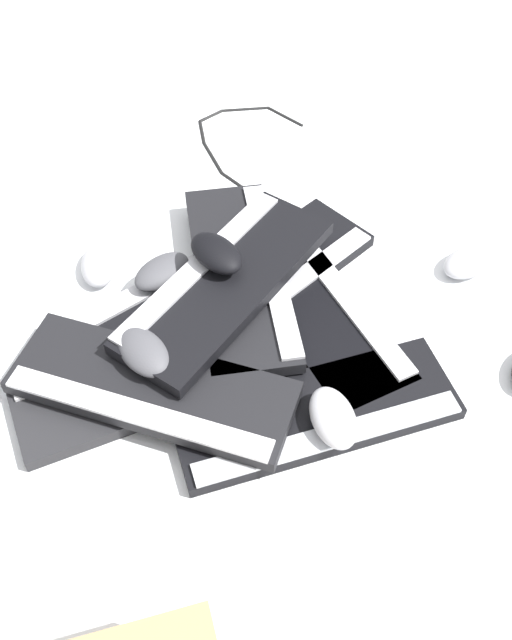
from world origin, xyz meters
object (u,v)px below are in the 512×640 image
Objects in this scene: mouse_0 at (99,264)px; mouse_7 at (333,418)px; keyboard_2 at (264,280)px; keyboard_6 at (152,389)px; keyboard_3 at (189,299)px; keyboard_0 at (316,413)px; mouse_1 at (144,352)px; keyboard_5 at (241,273)px; mouse_3 at (216,253)px; mouse_5 at (162,272)px; keyboard_1 at (313,305)px; mouse_2 at (469,261)px; keyboard_4 at (152,378)px; keyboard_7 at (226,283)px.

mouse_0 is 1.00× the size of mouse_7.
keyboard_2 is 0.31m from keyboard_6.
keyboard_3 is 0.22m from keyboard_6.
mouse_1 is at bearing -131.37° from keyboard_0.
keyboard_2 is 0.05m from keyboard_5.
mouse_5 is (-0.06, -0.08, -0.06)m from mouse_3.
keyboard_5 is (-0.01, -0.04, 0.03)m from keyboard_2.
keyboard_5 is 1.11× the size of keyboard_6.
mouse_2 is at bearing 82.57° from keyboard_1.
keyboard_1 is 1.06× the size of keyboard_6.
keyboard_0 is 1.10× the size of keyboard_6.
mouse_1 is at bearing -146.13° from keyboard_4.
keyboard_3 is 4.19× the size of mouse_5.
mouse_0 reaches higher than keyboard_1.
keyboard_6 reaches higher than mouse_2.
mouse_3 is at bearing 127.31° from mouse_5.
keyboard_2 is at bearing 119.31° from keyboard_6.
keyboard_2 and keyboard_4 have the same top height.
mouse_2 is (0.02, 0.61, 0.01)m from keyboard_4.
keyboard_2 is 1.01× the size of keyboard_3.
mouse_7 is at bearing -1.66° from keyboard_5.
keyboard_0 is at bearing -135.39° from mouse_0.
mouse_5 and mouse_7 have the same top height.
mouse_1 is (-0.18, -0.21, 0.07)m from keyboard_0.
keyboard_7 is at bearing -161.27° from mouse_7.
keyboard_7 is 4.17× the size of mouse_7.
mouse_7 is (0.33, 0.03, -0.06)m from mouse_3.
mouse_1 is (-0.01, -0.00, 0.07)m from keyboard_4.
keyboard_2 is 0.11m from keyboard_7.
keyboard_1 is 4.01× the size of mouse_5.
keyboard_6 is (-0.14, -0.21, 0.03)m from keyboard_0.
mouse_3 reaches higher than keyboard_2.
mouse_2 is at bearing 70.43° from keyboard_5.
keyboard_7 is 0.46m from mouse_2.
keyboard_2 is at bearing 113.37° from keyboard_4.
mouse_1 reaches higher than mouse_7.
keyboard_1 is 0.27m from mouse_5.
keyboard_7 reaches higher than keyboard_4.
keyboard_5 is at bearing -169.73° from mouse_7.
mouse_2 is at bearing 69.43° from keyboard_2.
keyboard_1 and keyboard_4 have the same top height.
mouse_3 is at bearing -97.42° from keyboard_2.
mouse_2 is (0.04, 0.30, 0.01)m from keyboard_1.
keyboard_7 is at bearing 49.27° from keyboard_3.
mouse_1 is at bearing -123.90° from mouse_7.
keyboard_0 is at bearing -2.92° from keyboard_5.
keyboard_4 is at bearing 44.99° from mouse_5.
mouse_3 is at bearing -174.52° from keyboard_0.
mouse_1 is at bearing 43.09° from mouse_5.
keyboard_5 is 0.14m from mouse_5.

